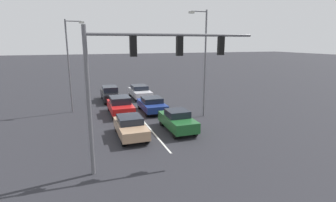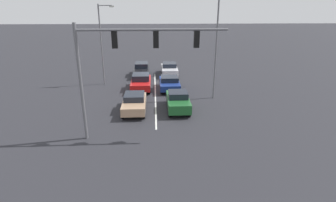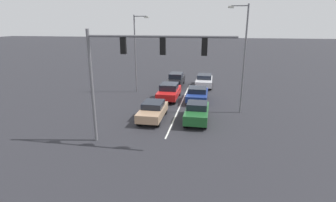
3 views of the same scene
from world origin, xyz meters
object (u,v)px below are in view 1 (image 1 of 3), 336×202
car_tan_midlane_front (130,126)px  street_lamp_right_shoulder (70,61)px  street_lamp_left_shoulder (204,58)px  car_black_midlane_third (110,94)px  car_darkgreen_leftlane_front (178,120)px  traffic_signal_gantry (144,65)px  car_red_midlane_second (120,105)px  car_silver_leftlane_third (140,92)px  car_navy_leftlane_second (152,104)px

car_tan_midlane_front → street_lamp_right_shoulder: bearing=-65.8°
street_lamp_left_shoulder → car_black_midlane_third: bearing=-52.4°
car_black_midlane_third → car_darkgreen_leftlane_front: bearing=106.3°
car_black_midlane_third → traffic_signal_gantry: traffic_signal_gantry is taller
car_red_midlane_second → traffic_signal_gantry: bearing=88.2°
traffic_signal_gantry → street_lamp_right_shoulder: street_lamp_right_shoulder is taller
car_tan_midlane_front → street_lamp_right_shoulder: size_ratio=0.49×
car_red_midlane_second → car_tan_midlane_front: bearing=87.5°
car_black_midlane_third → street_lamp_left_shoulder: 11.95m
car_silver_leftlane_third → car_black_midlane_third: car_black_midlane_third is taller
car_tan_midlane_front → car_black_midlane_third: car_black_midlane_third is taller
traffic_signal_gantry → street_lamp_right_shoulder: bearing=-74.1°
traffic_signal_gantry → street_lamp_left_shoulder: size_ratio=0.98×
car_tan_midlane_front → car_navy_leftlane_second: 6.57m
car_red_midlane_second → street_lamp_right_shoulder: street_lamp_right_shoulder is taller
car_tan_midlane_front → street_lamp_right_shoulder: 9.85m
car_red_midlane_second → car_silver_leftlane_third: 7.05m
traffic_signal_gantry → street_lamp_right_shoulder: size_ratio=1.05×
car_red_midlane_second → car_navy_leftlane_second: car_red_midlane_second is taller
car_tan_midlane_front → car_red_midlane_second: (-0.27, -6.00, 0.07)m
car_darkgreen_leftlane_front → car_silver_leftlane_third: (-0.01, -12.11, -0.03)m
car_silver_leftlane_third → car_black_midlane_third: size_ratio=0.97×
car_red_midlane_second → car_navy_leftlane_second: bearing=175.5°
car_darkgreen_leftlane_front → car_red_midlane_second: car_red_midlane_second is taller
car_tan_midlane_front → car_black_midlane_third: 11.84m
street_lamp_right_shoulder → street_lamp_left_shoulder: bearing=153.7°
car_darkgreen_leftlane_front → car_red_midlane_second: 6.69m
car_red_midlane_second → street_lamp_left_shoulder: bearing=155.6°
car_black_midlane_third → car_navy_leftlane_second: bearing=116.8°
car_red_midlane_second → car_darkgreen_leftlane_front: bearing=119.0°
car_darkgreen_leftlane_front → car_navy_leftlane_second: car_darkgreen_leftlane_front is taller
car_darkgreen_leftlane_front → car_tan_midlane_front: (3.51, 0.15, -0.03)m
traffic_signal_gantry → street_lamp_right_shoulder: 13.26m
car_silver_leftlane_third → street_lamp_right_shoulder: 9.17m
car_darkgreen_leftlane_front → traffic_signal_gantry: bearing=52.6°
car_silver_leftlane_third → street_lamp_left_shoulder: bearing=110.1°
car_navy_leftlane_second → street_lamp_right_shoulder: bearing=-19.7°
street_lamp_right_shoulder → street_lamp_left_shoulder: street_lamp_left_shoulder is taller
car_tan_midlane_front → car_silver_leftlane_third: (-3.52, -12.25, 0.01)m
car_red_midlane_second → car_silver_leftlane_third: car_red_midlane_second is taller
car_tan_midlane_front → car_black_midlane_third: bearing=-90.4°
car_red_midlane_second → car_black_midlane_third: 5.84m
car_tan_midlane_front → street_lamp_right_shoulder: (3.69, -8.22, 3.98)m
car_red_midlane_second → car_black_midlane_third: (0.18, -5.84, 0.00)m
car_black_midlane_third → street_lamp_left_shoulder: street_lamp_left_shoulder is taller
street_lamp_left_shoulder → car_red_midlane_second: bearing=-24.4°
traffic_signal_gantry → car_red_midlane_second: bearing=-91.8°
car_red_midlane_second → car_silver_leftlane_third: size_ratio=0.96×
car_black_midlane_third → street_lamp_right_shoulder: size_ratio=0.56×
street_lamp_right_shoulder → car_navy_leftlane_second: bearing=160.3°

